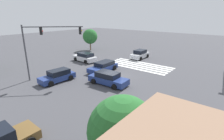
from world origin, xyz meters
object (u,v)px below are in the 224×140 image
object	(u,v)px
car_6	(85,57)
car_3	(58,76)
tree_corner_b	(123,131)
traffic_signal_mast	(42,41)
car_5	(103,67)
pedestrian	(131,114)
tree_corner_c	(90,37)
car_2	(108,78)
car_4	(140,54)

from	to	relation	value
car_6	car_3	bearing A→B (deg)	120.16
tree_corner_b	car_6	bearing A→B (deg)	-38.81
traffic_signal_mast	car_5	distance (m)	8.84
traffic_signal_mast	tree_corner_b	distance (m)	16.74
pedestrian	tree_corner_c	bearing A→B (deg)	4.86
traffic_signal_mast	car_2	world-z (taller)	traffic_signal_mast
car_4	car_5	world-z (taller)	car_4
car_4	car_5	size ratio (longest dim) A/B	0.90
car_3	car_6	distance (m)	9.71
car_3	tree_corner_c	world-z (taller)	tree_corner_c
car_4	tree_corner_b	bearing A→B (deg)	26.85
traffic_signal_mast	car_4	bearing A→B (deg)	33.25
car_6	car_2	bearing A→B (deg)	153.69
car_4	car_6	distance (m)	10.15
car_3	tree_corner_c	bearing A→B (deg)	-142.66
tree_corner_b	tree_corner_c	world-z (taller)	tree_corner_c
car_6	tree_corner_b	bearing A→B (deg)	144.11
car_5	tree_corner_c	bearing A→B (deg)	-129.63
car_2	car_6	world-z (taller)	car_6
car_3	car_6	bearing A→B (deg)	-149.11
car_5	car_3	bearing A→B (deg)	-16.04
car_3	car_4	distance (m)	16.64
car_2	car_6	size ratio (longest dim) A/B	1.08
car_4	tree_corner_c	world-z (taller)	tree_corner_c
traffic_signal_mast	tree_corner_c	world-z (taller)	traffic_signal_mast
car_6	car_5	bearing A→B (deg)	163.94
car_6	car_4	bearing A→B (deg)	-126.00
car_2	car_3	size ratio (longest dim) A/B	1.10
car_3	car_5	bearing A→B (deg)	169.08
car_6	pedestrian	world-z (taller)	pedestrian
car_2	pedestrian	size ratio (longest dim) A/B	2.79
pedestrian	tree_corner_c	size ratio (longest dim) A/B	0.37
car_2	car_5	bearing A→B (deg)	133.71
car_3	car_5	size ratio (longest dim) A/B	0.92
pedestrian	tree_corner_b	world-z (taller)	tree_corner_b
traffic_signal_mast	car_2	bearing A→B (deg)	-17.24
car_2	car_6	distance (m)	11.25
car_2	car_3	xyz separation A→B (m)	(5.38, 3.14, -0.01)
traffic_signal_mast	car_5	world-z (taller)	traffic_signal_mast
car_2	tree_corner_b	xyz separation A→B (m)	(-8.65, 9.36, 2.32)
car_3	pedestrian	size ratio (longest dim) A/B	2.53
car_2	car_4	xyz separation A→B (m)	(3.44, -13.39, 0.04)
car_2	tree_corner_c	bearing A→B (deg)	137.09
car_5	pedestrian	size ratio (longest dim) A/B	2.76
tree_corner_b	car_2	bearing A→B (deg)	-47.26
traffic_signal_mast	car_2	distance (m)	8.92
car_6	tree_corner_c	distance (m)	10.50
car_3	car_2	bearing A→B (deg)	123.95
car_4	pedestrian	bearing A→B (deg)	26.98
pedestrian	tree_corner_c	world-z (taller)	tree_corner_c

